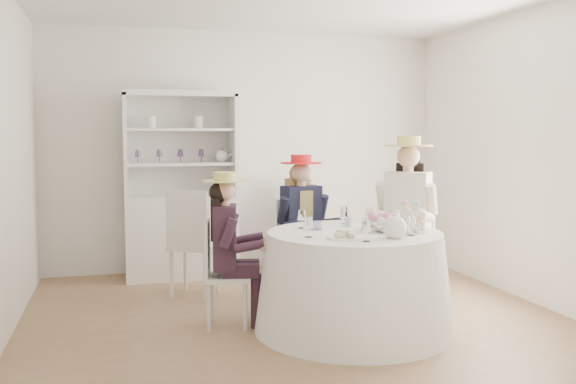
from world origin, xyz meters
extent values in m
plane|color=#856242|center=(0.00, 0.00, 0.00)|extent=(4.50, 4.50, 0.00)
plane|color=white|center=(0.00, 2.00, 1.35)|extent=(4.50, 0.00, 4.50)
plane|color=white|center=(0.00, -2.00, 1.35)|extent=(4.50, 0.00, 4.50)
plane|color=white|center=(-2.25, 0.00, 1.35)|extent=(0.00, 4.50, 4.50)
plane|color=white|center=(2.25, 0.00, 1.35)|extent=(0.00, 4.50, 4.50)
cone|color=white|center=(0.36, -0.58, 0.38)|extent=(1.57, 1.57, 0.77)
cylinder|color=white|center=(0.36, -0.58, 0.78)|extent=(1.37, 1.37, 0.02)
cube|color=silver|center=(-0.77, 1.65, 0.44)|extent=(1.26, 0.85, 0.89)
cube|color=silver|center=(-0.77, 1.85, 1.43)|extent=(1.11, 0.47, 1.08)
cube|color=silver|center=(-0.77, 1.65, 1.97)|extent=(1.26, 0.85, 0.06)
cube|color=silver|center=(-1.34, 1.65, 1.43)|extent=(0.20, 0.43, 1.08)
cube|color=silver|center=(-0.20, 1.65, 1.43)|extent=(0.20, 0.43, 1.08)
cube|color=silver|center=(-0.77, 1.65, 1.23)|extent=(1.17, 0.77, 0.03)
cube|color=silver|center=(-0.77, 1.65, 1.59)|extent=(1.17, 0.77, 0.03)
sphere|color=white|center=(-0.33, 1.65, 1.31)|extent=(0.14, 0.14, 0.14)
cube|color=silver|center=(0.54, 1.64, 0.36)|extent=(0.61, 0.61, 0.73)
cylinder|color=black|center=(0.54, 1.64, 0.88)|extent=(0.39, 0.39, 0.30)
cube|color=silver|center=(-0.59, -0.20, 0.40)|extent=(0.42, 0.42, 0.04)
cylinder|color=silver|center=(-0.48, -0.37, 0.20)|extent=(0.03, 0.03, 0.39)
cylinder|color=silver|center=(-0.42, -0.09, 0.20)|extent=(0.03, 0.03, 0.39)
cylinder|color=silver|center=(-0.75, -0.31, 0.20)|extent=(0.03, 0.03, 0.39)
cylinder|color=silver|center=(-0.70, -0.04, 0.20)|extent=(0.03, 0.03, 0.39)
cube|color=silver|center=(-0.74, -0.17, 0.64)|extent=(0.09, 0.34, 0.44)
cube|color=black|center=(-0.60, -0.20, 0.73)|extent=(0.24, 0.35, 0.51)
cube|color=black|center=(-0.50, -0.30, 0.47)|extent=(0.32, 0.17, 0.11)
cylinder|color=black|center=(-0.38, -0.33, 0.20)|extent=(0.09, 0.09, 0.41)
cylinder|color=black|center=(-0.61, -0.39, 0.79)|extent=(0.17, 0.11, 0.24)
cube|color=black|center=(-0.47, -0.15, 0.47)|extent=(0.32, 0.17, 0.11)
cylinder|color=black|center=(-0.35, -0.17, 0.20)|extent=(0.09, 0.09, 0.41)
cylinder|color=black|center=(-0.53, -0.03, 0.79)|extent=(0.17, 0.11, 0.24)
cylinder|color=#D8A889|center=(-0.60, -0.20, 1.00)|extent=(0.08, 0.08, 0.07)
sphere|color=#D8A889|center=(-0.60, -0.20, 1.10)|extent=(0.17, 0.17, 0.17)
sphere|color=black|center=(-0.64, -0.19, 1.09)|extent=(0.17, 0.17, 0.17)
cube|color=black|center=(-0.67, -0.18, 0.88)|extent=(0.11, 0.22, 0.34)
cylinder|color=#CEC364|center=(-0.60, -0.20, 1.18)|extent=(0.35, 0.35, 0.01)
cylinder|color=#CEC364|center=(-0.60, -0.20, 1.22)|extent=(0.18, 0.18, 0.07)
cube|color=silver|center=(0.22, 0.43, 0.43)|extent=(0.46, 0.46, 0.04)
cylinder|color=silver|center=(0.11, 0.25, 0.21)|extent=(0.03, 0.03, 0.42)
cylinder|color=silver|center=(0.41, 0.31, 0.21)|extent=(0.03, 0.03, 0.42)
cylinder|color=silver|center=(0.04, 0.55, 0.21)|extent=(0.03, 0.03, 0.42)
cylinder|color=silver|center=(0.34, 0.62, 0.21)|extent=(0.03, 0.03, 0.42)
cube|color=silver|center=(0.19, 0.60, 0.69)|extent=(0.36, 0.11, 0.48)
cube|color=black|center=(0.22, 0.45, 0.79)|extent=(0.38, 0.26, 0.56)
cube|color=tan|center=(0.22, 0.45, 0.79)|extent=(0.18, 0.24, 0.48)
cube|color=black|center=(0.16, 0.30, 0.51)|extent=(0.19, 0.35, 0.12)
cylinder|color=black|center=(0.19, 0.17, 0.22)|extent=(0.10, 0.10, 0.44)
cylinder|color=black|center=(0.03, 0.37, 0.86)|extent=(0.12, 0.18, 0.27)
cube|color=black|center=(0.33, 0.34, 0.51)|extent=(0.19, 0.35, 0.12)
cylinder|color=black|center=(0.36, 0.21, 0.22)|extent=(0.10, 0.10, 0.44)
cylinder|color=black|center=(0.42, 0.46, 0.86)|extent=(0.12, 0.18, 0.27)
cylinder|color=#D8A889|center=(0.22, 0.45, 1.09)|extent=(0.09, 0.09, 0.08)
sphere|color=#D8A889|center=(0.22, 0.45, 1.20)|extent=(0.18, 0.18, 0.18)
sphere|color=tan|center=(0.21, 0.49, 1.18)|extent=(0.18, 0.18, 0.18)
cube|color=tan|center=(0.20, 0.53, 0.95)|extent=(0.24, 0.12, 0.37)
cylinder|color=red|center=(0.22, 0.45, 1.28)|extent=(0.39, 0.39, 0.01)
cylinder|color=red|center=(0.22, 0.45, 1.32)|extent=(0.19, 0.19, 0.08)
cube|color=silver|center=(1.12, 0.09, 0.49)|extent=(0.61, 0.61, 0.04)
cylinder|color=silver|center=(0.88, 0.08, 0.24)|extent=(0.04, 0.04, 0.48)
cylinder|color=silver|center=(1.13, -0.15, 0.24)|extent=(0.04, 0.04, 0.48)
cylinder|color=silver|center=(1.11, 0.34, 0.24)|extent=(0.04, 0.04, 0.48)
cylinder|color=silver|center=(1.37, 0.10, 0.24)|extent=(0.04, 0.04, 0.48)
cube|color=silver|center=(1.26, 0.24, 0.78)|extent=(0.33, 0.30, 0.54)
cube|color=silver|center=(1.14, 0.11, 0.89)|extent=(0.44, 0.42, 0.63)
cube|color=silver|center=(0.96, 0.06, 0.58)|extent=(0.35, 0.37, 0.13)
cylinder|color=silver|center=(0.86, -0.05, 0.25)|extent=(0.11, 0.11, 0.50)
cylinder|color=silver|center=(0.94, 0.23, 0.97)|extent=(0.20, 0.21, 0.30)
cube|color=silver|center=(1.11, -0.07, 0.58)|extent=(0.35, 0.37, 0.13)
cylinder|color=silver|center=(1.00, -0.18, 0.25)|extent=(0.11, 0.11, 0.50)
cylinder|color=silver|center=(1.27, -0.08, 0.97)|extent=(0.20, 0.21, 0.30)
cylinder|color=#D8A889|center=(1.14, 0.11, 1.23)|extent=(0.10, 0.10, 0.09)
sphere|color=#D8A889|center=(1.14, 0.11, 1.35)|extent=(0.21, 0.21, 0.21)
sphere|color=black|center=(1.17, 0.14, 1.33)|extent=(0.21, 0.21, 0.21)
cube|color=black|center=(1.20, 0.17, 1.08)|extent=(0.25, 0.24, 0.41)
cylinder|color=#CEC364|center=(1.14, 0.11, 1.45)|extent=(0.43, 0.43, 0.01)
cylinder|color=#CEC364|center=(1.14, 0.11, 1.49)|extent=(0.22, 0.22, 0.09)
cube|color=silver|center=(-0.73, 0.84, 0.48)|extent=(0.58, 0.58, 0.04)
cylinder|color=silver|center=(-0.50, 0.91, 0.23)|extent=(0.04, 0.04, 0.47)
cylinder|color=silver|center=(-0.80, 1.07, 0.23)|extent=(0.04, 0.04, 0.47)
cylinder|color=silver|center=(-0.66, 0.61, 0.23)|extent=(0.04, 0.04, 0.47)
cylinder|color=silver|center=(-0.96, 0.77, 0.23)|extent=(0.04, 0.04, 0.47)
cube|color=silver|center=(-0.82, 0.67, 0.76)|extent=(0.37, 0.22, 0.53)
imported|color=white|center=(0.11, -0.42, 0.82)|extent=(0.10, 0.10, 0.06)
imported|color=white|center=(0.41, -0.30, 0.82)|extent=(0.07, 0.07, 0.06)
imported|color=white|center=(0.57, -0.42, 0.82)|extent=(0.11, 0.11, 0.07)
imported|color=white|center=(0.58, -0.63, 0.81)|extent=(0.23, 0.23, 0.05)
sphere|color=pink|center=(0.63, -0.57, 0.88)|extent=(0.07, 0.07, 0.07)
sphere|color=white|center=(0.61, -0.53, 0.88)|extent=(0.07, 0.07, 0.07)
sphere|color=pink|center=(0.56, -0.51, 0.88)|extent=(0.07, 0.07, 0.07)
sphere|color=white|center=(0.51, -0.55, 0.88)|extent=(0.07, 0.07, 0.07)
sphere|color=pink|center=(0.51, -0.60, 0.88)|extent=(0.07, 0.07, 0.07)
sphere|color=white|center=(0.56, -0.64, 0.88)|extent=(0.07, 0.07, 0.07)
sphere|color=pink|center=(0.61, -0.62, 0.88)|extent=(0.07, 0.07, 0.07)
sphere|color=white|center=(0.54, -0.93, 0.87)|extent=(0.18, 0.18, 0.18)
cylinder|color=white|center=(0.65, -0.93, 0.88)|extent=(0.10, 0.03, 0.08)
cylinder|color=white|center=(0.54, -0.93, 0.96)|extent=(0.04, 0.04, 0.02)
cylinder|color=white|center=(0.18, -0.85, 0.79)|extent=(0.28, 0.28, 0.01)
cube|color=beige|center=(0.13, -0.87, 0.82)|extent=(0.06, 0.04, 0.03)
cube|color=beige|center=(0.18, -0.85, 0.83)|extent=(0.07, 0.06, 0.03)
cube|color=beige|center=(0.24, -0.83, 0.82)|extent=(0.08, 0.07, 0.03)
cube|color=beige|center=(0.16, -0.81, 0.83)|extent=(0.08, 0.08, 0.03)
cube|color=beige|center=(0.22, -0.90, 0.82)|extent=(0.07, 0.08, 0.03)
cylinder|color=white|center=(0.79, -0.70, 0.79)|extent=(0.26, 0.26, 0.01)
cylinder|color=white|center=(0.79, -0.70, 0.87)|extent=(0.02, 0.02, 0.17)
cylinder|color=white|center=(0.79, -0.70, 0.96)|extent=(0.19, 0.19, 0.01)
camera|label=1|loc=(-1.43, -5.24, 1.57)|focal=40.00mm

